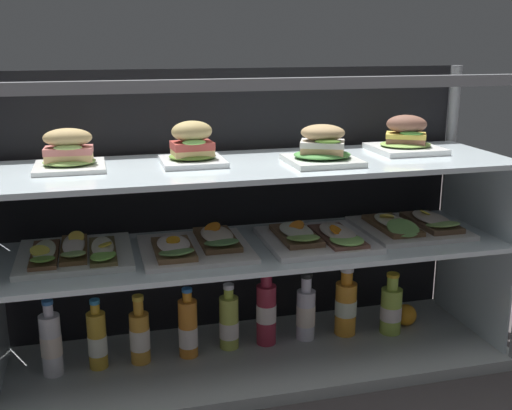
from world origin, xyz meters
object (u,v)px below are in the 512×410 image
Objects in this scene: juice_bottle_front_left_end at (229,322)px; juice_bottle_back_right at (346,306)px; open_sandwich_tray_far_left at (412,225)px; juice_bottle_front_middle at (51,343)px; plated_roll_sandwich_near_left_corner at (322,149)px; juice_bottle_near_post at (266,311)px; orange_fruit_beside_bottles at (406,315)px; juice_bottle_front_second at (140,336)px; juice_bottle_back_left at (306,312)px; juice_bottle_back_center at (391,309)px; plated_roll_sandwich_right_of_center at (406,139)px; plated_roll_sandwich_mid_left at (192,147)px; juice_bottle_front_fourth at (97,340)px; juice_bottle_tucked_behind at (188,329)px; plated_roll_sandwich_far_right at (69,154)px; open_sandwich_tray_mid_right at (74,253)px; open_sandwich_tray_left_of_center at (317,237)px; open_sandwich_tray_right_of_center at (196,245)px.

juice_bottle_back_right is (0.40, -0.00, 0.01)m from juice_bottle_front_left_end.
open_sandwich_tray_far_left is 1.17m from juice_bottle_front_middle.
juice_bottle_near_post is at bearing 138.74° from plated_roll_sandwich_near_left_corner.
orange_fruit_beside_bottles is (0.62, 0.00, -0.05)m from juice_bottle_front_left_end.
juice_bottle_back_left is (0.54, 0.02, 0.01)m from juice_bottle_front_second.
open_sandwich_tray_far_left is at bearing -4.66° from juice_bottle_front_left_end.
juice_bottle_front_left_end is 1.02× the size of juice_bottle_back_center.
juice_bottle_front_second is at bearing -178.92° from plated_roll_sandwich_right_of_center.
juice_bottle_front_fourth is (-0.30, 0.01, -0.57)m from plated_roll_sandwich_mid_left.
juice_bottle_back_left reaches higher than juice_bottle_tucked_behind.
plated_roll_sandwich_right_of_center is (0.32, 0.11, -0.00)m from plated_roll_sandwich_near_left_corner.
juice_bottle_tucked_behind is at bearing 153.71° from plated_roll_sandwich_mid_left.
plated_roll_sandwich_far_right is at bearing -179.22° from juice_bottle_back_right.
open_sandwich_tray_mid_right is 0.29m from juice_bottle_front_fourth.
juice_bottle_front_middle is (-0.79, 0.06, -0.28)m from open_sandwich_tray_left_of_center.
plated_roll_sandwich_far_right is 0.71m from plated_roll_sandwich_near_left_corner.
juice_bottle_back_left is at bearing 9.98° from open_sandwich_tray_right_of_center.
juice_bottle_near_post is at bearing 179.59° from juice_bottle_back_left.
open_sandwich_tray_mid_right is at bearing -153.55° from juice_bottle_front_fourth.
plated_roll_sandwich_far_right is 0.96× the size of plated_roll_sandwich_near_left_corner.
plated_roll_sandwich_near_left_corner is 0.63m from juice_bottle_front_left_end.
juice_bottle_front_fourth is at bearing 177.86° from plated_roll_sandwich_mid_left.
open_sandwich_tray_right_of_center is 1.44× the size of juice_bottle_front_fourth.
juice_bottle_front_middle is 1.09× the size of juice_bottle_front_left_end.
juice_bottle_near_post reaches higher than juice_bottle_front_left_end.
plated_roll_sandwich_near_left_corner reaches higher than juice_bottle_front_left_end.
juice_bottle_back_left is (0.00, 0.11, -0.56)m from plated_roll_sandwich_near_left_corner.
juice_bottle_front_second is 0.54m from juice_bottle_back_left.
orange_fruit_beside_bottles is at bearing 0.11° from juice_bottle_front_left_end.
open_sandwich_tray_mid_right is 1.13m from orange_fruit_beside_bottles.
juice_bottle_back_center is (0.65, -0.00, -0.57)m from plated_roll_sandwich_mid_left.
plated_roll_sandwich_mid_left reaches higher than open_sandwich_tray_far_left.
juice_bottle_front_middle reaches higher than juice_bottle_front_second.
juice_bottle_near_post is 0.14m from juice_bottle_back_left.
juice_bottle_back_center is (0.68, -0.01, -0.01)m from juice_bottle_tucked_behind.
plated_roll_sandwich_mid_left reaches higher than juice_bottle_back_right.
juice_bottle_front_left_end is 0.12m from juice_bottle_near_post.
orange_fruit_beside_bottles is (0.23, 0.01, -0.06)m from juice_bottle_back_right.
plated_roll_sandwich_right_of_center is at bearing -0.43° from juice_bottle_near_post.
open_sandwich_tray_mid_right is 1.01× the size of open_sandwich_tray_far_left.
juice_bottle_front_second is (-0.54, 0.10, -0.57)m from plated_roll_sandwich_near_left_corner.
juice_bottle_back_center is (1.00, 0.01, -0.29)m from open_sandwich_tray_mid_right.
juice_bottle_front_fourth is (0.13, 0.01, -0.01)m from juice_bottle_front_middle.
plated_roll_sandwich_near_left_corner is at bearing -161.94° from orange_fruit_beside_bottles.
juice_bottle_near_post is at bearing 147.72° from open_sandwich_tray_left_of_center.
plated_roll_sandwich_near_left_corner is 0.62× the size of open_sandwich_tray_mid_right.
open_sandwich_tray_left_of_center reaches higher than juice_bottle_front_middle.
plated_roll_sandwich_mid_left is at bearing -162.56° from juice_bottle_front_left_end.
open_sandwich_tray_mid_right is 1.51× the size of juice_bottle_back_center.
juice_bottle_near_post is 3.53× the size of orange_fruit_beside_bottles.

